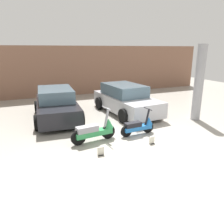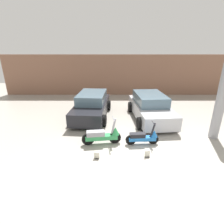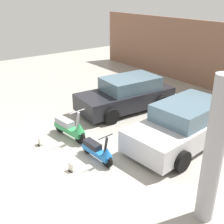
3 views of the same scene
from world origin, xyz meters
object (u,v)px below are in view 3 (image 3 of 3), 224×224
at_px(scooter_front_right, 98,150).
at_px(car_rear_center, 184,125).
at_px(scooter_front_left, 70,127).
at_px(car_rear_left, 127,94).
at_px(placard_near_left_scooter, 40,142).
at_px(support_column_side, 214,153).
at_px(placard_near_right_scooter, 71,168).

distance_m(scooter_front_right, car_rear_center, 2.92).
bearing_deg(scooter_front_left, car_rear_left, 97.10).
xyz_separation_m(placard_near_left_scooter, support_column_side, (5.05, 1.59, 1.50)).
distance_m(placard_near_left_scooter, support_column_side, 5.51).
bearing_deg(car_rear_left, placard_near_right_scooter, 35.70).
distance_m(scooter_front_right, support_column_side, 3.51).
xyz_separation_m(scooter_front_left, support_column_side, (4.86, 0.56, 1.22)).
xyz_separation_m(scooter_front_right, support_column_side, (3.21, 0.60, 1.28)).
height_order(car_rear_left, car_rear_center, car_rear_center).
distance_m(scooter_front_right, car_rear_left, 3.98).
relative_size(scooter_front_right, placard_near_right_scooter, 5.24).
relative_size(car_rear_center, support_column_side, 1.29).
height_order(scooter_front_left, car_rear_center, car_rear_center).
bearing_deg(support_column_side, placard_near_left_scooter, -162.50).
xyz_separation_m(car_rear_left, placard_near_right_scooter, (2.44, -4.02, -0.53)).
bearing_deg(car_rear_center, support_column_side, 43.01).
bearing_deg(car_rear_center, placard_near_left_scooter, -39.79).
height_order(scooter_front_right, support_column_side, support_column_side).
bearing_deg(placard_near_left_scooter, car_rear_left, 98.35).
bearing_deg(support_column_side, placard_near_right_scooter, -155.14).
height_order(placard_near_right_scooter, support_column_side, support_column_side).
height_order(scooter_front_left, scooter_front_right, scooter_front_left).
height_order(car_rear_left, support_column_side, support_column_side).
height_order(scooter_front_left, support_column_side, support_column_side).
distance_m(scooter_front_right, placard_near_left_scooter, 2.11).
height_order(car_rear_center, placard_near_left_scooter, car_rear_center).
bearing_deg(placard_near_left_scooter, scooter_front_right, 28.34).
distance_m(car_rear_left, placard_near_left_scooter, 4.20).
bearing_deg(placard_near_right_scooter, car_rear_center, 77.40).
xyz_separation_m(car_rear_left, car_rear_center, (3.26, -0.34, 0.01)).
relative_size(placard_near_right_scooter, support_column_side, 0.08).
xyz_separation_m(placard_near_left_scooter, placard_near_right_scooter, (1.84, 0.10, 0.00)).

